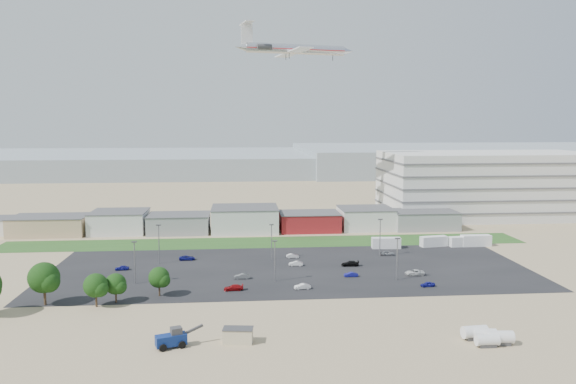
{
  "coord_description": "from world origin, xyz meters",
  "views": [
    {
      "loc": [
        -7.44,
        -117.64,
        36.89
      ],
      "look_at": [
        4.55,
        22.0,
        19.35
      ],
      "focal_mm": 35.0,
      "sensor_mm": 36.0,
      "label": 1
    }
  ],
  "objects": [
    {
      "name": "parked_car_9",
      "position": [
        -21.88,
        31.45,
        0.59
      ],
      "size": [
        4.32,
        2.14,
        1.18
      ],
      "primitive_type": "imported",
      "rotation": [
        0.0,
        0.0,
        1.62
      ],
      "color": "navy",
      "rests_on": "ground"
    },
    {
      "name": "tree_mid",
      "position": [
        -36.48,
        -5.87,
        3.88
      ],
      "size": [
        5.17,
        5.17,
        7.76
      ],
      "primitive_type": null,
      "color": "black",
      "rests_on": "ground"
    },
    {
      "name": "storage_tank_ne",
      "position": [
        33.65,
        -29.47,
        1.14
      ],
      "size": [
        4.0,
        2.32,
        2.29
      ],
      "primitive_type": null,
      "rotation": [
        0.0,
        0.0,
        -0.11
      ],
      "color": "silver",
      "rests_on": "ground"
    },
    {
      "name": "parked_car_12",
      "position": [
        20.58,
        21.49,
        0.66
      ],
      "size": [
        4.62,
        2.07,
        1.31
      ],
      "primitive_type": "imported",
      "rotation": [
        0.0,
        0.0,
        -1.62
      ],
      "color": "black",
      "rests_on": "ground"
    },
    {
      "name": "parked_car_2",
      "position": [
        34.47,
        1.99,
        0.55
      ],
      "size": [
        3.37,
        1.62,
        1.11
      ],
      "primitive_type": "imported",
      "rotation": [
        0.0,
        0.0,
        -1.47
      ],
      "color": "navy",
      "rests_on": "ground"
    },
    {
      "name": "tree_left",
      "position": [
        -47.14,
        -3.81,
        5.0
      ],
      "size": [
        6.67,
        6.67,
        10.0
      ],
      "primitive_type": null,
      "color": "black",
      "rests_on": "ground"
    },
    {
      "name": "parked_car_4",
      "position": [
        -7.25,
        12.02,
        0.61
      ],
      "size": [
        3.75,
        1.41,
        1.22
      ],
      "primitive_type": "imported",
      "rotation": [
        0.0,
        0.0,
        -1.6
      ],
      "color": "#595B5E",
      "rests_on": "ground"
    },
    {
      "name": "parked_car_11",
      "position": [
        6.61,
        31.41,
        0.57
      ],
      "size": [
        3.45,
        1.25,
        1.13
      ],
      "primitive_type": "imported",
      "rotation": [
        0.0,
        0.0,
        1.59
      ],
      "color": "silver",
      "rests_on": "ground"
    },
    {
      "name": "tree_right",
      "position": [
        -33.11,
        -3.53,
        3.48
      ],
      "size": [
        4.64,
        4.64,
        6.96
      ],
      "primitive_type": null,
      "color": "black",
      "rests_on": "ground"
    },
    {
      "name": "box_trailer_a",
      "position": [
        35.13,
        40.89,
        1.57
      ],
      "size": [
        8.5,
        3.11,
        3.14
      ],
      "primitive_type": null,
      "rotation": [
        0.0,
        0.0,
        -0.06
      ],
      "color": "silver",
      "rests_on": "ground"
    },
    {
      "name": "lightpole_front_m",
      "position": [
        0.39,
        9.23,
        4.83
      ],
      "size": [
        1.14,
        0.47,
        9.66
      ],
      "primitive_type": null,
      "color": "slate",
      "rests_on": "ground"
    },
    {
      "name": "building_row",
      "position": [
        -17.0,
        71.0,
        4.0
      ],
      "size": [
        170.0,
        20.0,
        8.0
      ],
      "primitive_type": null,
      "color": "silver",
      "rests_on": "ground"
    },
    {
      "name": "lightpole_back_r",
      "position": [
        30.79,
        31.2,
        5.23
      ],
      "size": [
        1.23,
        0.51,
        10.45
      ],
      "primitive_type": null,
      "color": "slate",
      "rests_on": "ground"
    },
    {
      "name": "lightpole_back_l",
      "position": [
        -28.79,
        28.49,
        5.15
      ],
      "size": [
        1.21,
        0.51,
        10.3
      ],
      "primitive_type": null,
      "color": "slate",
      "rests_on": "ground"
    },
    {
      "name": "parked_car_3",
      "position": [
        -9.14,
        2.92,
        0.62
      ],
      "size": [
        4.38,
        1.95,
        1.25
      ],
      "primitive_type": "imported",
      "rotation": [
        0.0,
        0.0,
        -1.52
      ],
      "color": "maroon",
      "rests_on": "ground"
    },
    {
      "name": "hills_backdrop",
      "position": [
        40.0,
        315.0,
        4.5
      ],
      "size": [
        700.0,
        200.0,
        9.0
      ],
      "primitive_type": null,
      "color": "gray",
      "rests_on": "ground"
    },
    {
      "name": "box_trailer_d",
      "position": [
        62.67,
        41.48,
        1.65
      ],
      "size": [
        8.81,
        2.81,
        3.3
      ],
      "primitive_type": null,
      "rotation": [
        0.0,
        0.0,
        0.01
      ],
      "color": "silver",
      "rests_on": "ground"
    },
    {
      "name": "storage_tank_sw",
      "position": [
        32.94,
        -32.01,
        1.14
      ],
      "size": [
        3.79,
        1.91,
        2.27
      ],
      "primitive_type": null,
      "rotation": [
        0.0,
        0.0,
        -0.0
      ],
      "color": "silver",
      "rests_on": "ground"
    },
    {
      "name": "ground",
      "position": [
        0.0,
        0.0,
        0.0
      ],
      "size": [
        700.0,
        700.0,
        0.0
      ],
      "primitive_type": "plane",
      "color": "#978760",
      "rests_on": "ground"
    },
    {
      "name": "portable_shed",
      "position": [
        -8.07,
        -26.79,
        1.27
      ],
      "size": [
        5.34,
        3.22,
        2.55
      ],
      "primitive_type": null,
      "rotation": [
        0.0,
        0.0,
        -0.12
      ],
      "color": "#C1B492",
      "rests_on": "ground"
    },
    {
      "name": "parked_car_13",
      "position": [
        6.09,
        2.59,
        0.6
      ],
      "size": [
        3.76,
        1.64,
        1.2
      ],
      "primitive_type": "imported",
      "rotation": [
        0.0,
        0.0,
        -1.47
      ],
      "color": "silver",
      "rests_on": "ground"
    },
    {
      "name": "lightpole_front_l",
      "position": [
        -31.65,
        10.0,
        4.94
      ],
      "size": [
        1.16,
        0.48,
        9.89
      ],
      "primitive_type": null,
      "color": "slate",
      "rests_on": "ground"
    },
    {
      "name": "parked_car_1",
      "position": [
        18.82,
        11.52,
        0.55
      ],
      "size": [
        3.38,
        1.2,
        1.11
      ],
      "primitive_type": "imported",
      "rotation": [
        0.0,
        0.0,
        -1.58
      ],
      "color": "navy",
      "rests_on": "ground"
    },
    {
      "name": "storage_tank_nw",
      "position": [
        32.23,
        -28.7,
        1.29
      ],
      "size": [
        4.48,
        2.55,
        2.58
      ],
      "primitive_type": null,
      "rotation": [
        0.0,
        0.0,
        0.1
      ],
      "color": "silver",
      "rests_on": "ground"
    },
    {
      "name": "parked_car_5",
      "position": [
        -37.19,
        22.41,
        0.59
      ],
      "size": [
        3.56,
        1.7,
        1.17
      ],
      "primitive_type": "imported",
      "rotation": [
        0.0,
        0.0,
        -1.48
      ],
      "color": "navy",
      "rests_on": "ground"
    },
    {
      "name": "tree_near",
      "position": [
        -24.86,
        0.22,
        3.58
      ],
      "size": [
        4.77,
        4.77,
        7.16
      ],
      "primitive_type": null,
      "color": "black",
      "rests_on": "ground"
    },
    {
      "name": "airliner",
      "position": [
        13.01,
        88.28,
        62.95
      ],
      "size": [
        50.54,
        39.46,
        13.34
      ],
      "primitive_type": null,
      "rotation": [
        0.0,
        0.0,
        0.21
      ],
      "color": "silver"
    },
    {
      "name": "parking_lot",
      "position": [
        5.0,
        20.0,
        0.01
      ],
      "size": [
        120.0,
        50.0,
        0.01
      ],
      "primitive_type": "cube",
      "color": "black",
      "rests_on": "ground"
    },
    {
      "name": "box_trailer_c",
      "position": [
        58.46,
        41.42,
        1.46
      ],
      "size": [
        7.97,
        3.08,
        2.92
      ],
      "primitive_type": null,
      "rotation": [
        0.0,
        0.0,
        0.08
      ],
      "color": "silver",
      "rests_on": "ground"
    },
    {
      "name": "lightpole_front_r",
      "position": [
        28.96,
        7.86,
        5.03
      ],
      "size": [
        1.18,
        0.49,
        10.06
      ],
      "primitive_type": null,
      "color": "slate",
      "rests_on": "ground"
    },
    {
      "name": "box_trailer_b",
      "position": [
        49.94,
        42.11,
        1.52
      ],
      "size": [
        8.39,
        3.83,
        3.03
      ],
      "primitive_type": null,
      "rotation": [
        0.0,
        0.0,
        0.17
      ],
      "color": "silver",
      "rests_on": "ground"
    },
    {
      "name": "lightpole_back_m",
      "position": [
        0.82,
        30.23,
        4.81
      ],
      "size": [
        1.13,
        0.47,
        9.62
      ],
      "primitive_type": null,
      "color": "slate",
      "rests_on": "ground"
    },
    {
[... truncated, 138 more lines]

